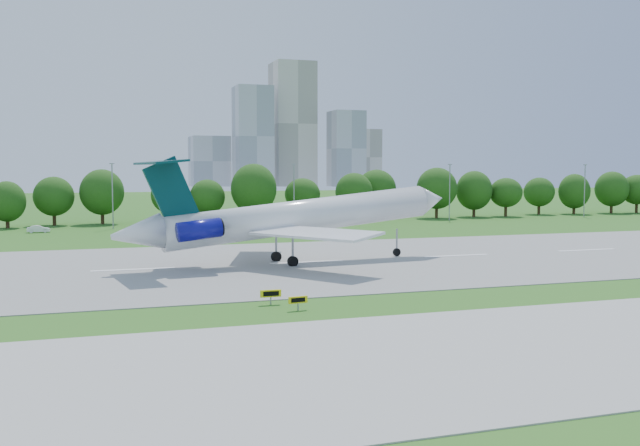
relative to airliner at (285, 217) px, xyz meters
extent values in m
plane|color=#265F19|center=(2.72, -24.71, -5.51)|extent=(600.00, 600.00, 0.00)
cube|color=gray|center=(2.72, 0.29, -5.47)|extent=(400.00, 45.00, 0.08)
cube|color=#ADADA8|center=(2.72, -42.71, -5.47)|extent=(400.00, 23.00, 0.08)
cylinder|color=#382314|center=(-17.28, 67.29, -3.71)|extent=(0.70, 0.70, 3.60)
sphere|color=#1B4110|center=(-17.28, 67.29, 0.69)|extent=(8.40, 8.40, 8.40)
cylinder|color=#382314|center=(22.72, 67.29, -3.71)|extent=(0.70, 0.70, 3.60)
sphere|color=#1B4110|center=(22.72, 67.29, 0.69)|extent=(8.40, 8.40, 8.40)
cylinder|color=#382314|center=(62.72, 67.29, -3.71)|extent=(0.70, 0.70, 3.60)
sphere|color=#1B4110|center=(62.72, 67.29, 0.69)|extent=(8.40, 8.40, 8.40)
cylinder|color=#382314|center=(102.72, 67.29, -3.71)|extent=(0.70, 0.70, 3.60)
sphere|color=#1B4110|center=(102.72, 67.29, 0.69)|extent=(8.40, 8.40, 8.40)
cylinder|color=gray|center=(-17.28, 57.29, 0.49)|extent=(0.24, 0.24, 12.00)
cube|color=gray|center=(-17.28, 57.29, 6.59)|extent=(0.90, 0.25, 0.18)
cylinder|color=gray|center=(17.72, 57.29, 0.49)|extent=(0.24, 0.24, 12.00)
cube|color=gray|center=(17.72, 57.29, 6.59)|extent=(0.90, 0.25, 0.18)
cylinder|color=gray|center=(52.72, 57.29, 0.49)|extent=(0.24, 0.24, 12.00)
cube|color=gray|center=(52.72, 57.29, 6.59)|extent=(0.90, 0.25, 0.18)
cylinder|color=gray|center=(87.72, 57.29, 0.49)|extent=(0.24, 0.24, 12.00)
cube|color=gray|center=(87.72, 57.29, 6.59)|extent=(0.90, 0.25, 0.18)
cube|color=#B2B2B7|center=(77.72, 355.29, 25.49)|extent=(22.00, 22.00, 62.00)
cube|color=beige|center=(107.72, 370.29, 34.49)|extent=(26.00, 26.00, 80.00)
cube|color=#B2B2B7|center=(137.72, 350.29, 18.49)|extent=(20.00, 20.00, 48.00)
cube|color=beige|center=(160.72, 375.29, 13.49)|extent=(18.00, 18.00, 38.00)
cube|color=#B2B2B7|center=(54.72, 380.29, 10.49)|extent=(24.00, 24.00, 32.00)
cylinder|color=white|center=(2.08, 0.29, 0.02)|extent=(33.69, 8.52, 6.85)
cone|color=white|center=(20.30, 2.86, 1.68)|extent=(4.39, 4.38, 4.18)
cone|color=white|center=(-17.02, -2.40, -1.27)|extent=(6.14, 4.63, 4.34)
cube|color=white|center=(1.19, -7.67, -1.27)|extent=(12.50, 15.11, 0.77)
cube|color=white|center=(-0.98, 7.70, -1.27)|extent=(9.51, 15.40, 0.77)
cube|color=#05363B|center=(-13.29, -1.87, 3.23)|extent=(6.10, 1.40, 7.60)
cube|color=#05363B|center=(-14.39, -2.03, 6.34)|extent=(4.99, 10.93, 0.56)
cylinder|color=navy|center=(-10.69, -4.42, -0.84)|extent=(5.07, 2.76, 2.52)
cylinder|color=navy|center=(-11.50, 1.29, -0.84)|extent=(5.07, 2.76, 2.52)
cylinder|color=gray|center=(15.25, 2.15, -3.41)|extent=(0.22, 0.22, 2.99)
cylinder|color=black|center=(15.25, 2.15, -4.91)|extent=(1.03, 0.47, 1.00)
cylinder|color=gray|center=(0.23, -2.43, -3.41)|extent=(0.27, 0.27, 2.99)
cylinder|color=black|center=(0.23, -2.43, -4.91)|extent=(1.28, 0.66, 1.22)
cylinder|color=gray|center=(-0.46, 2.40, -3.41)|extent=(0.27, 0.27, 2.99)
cylinder|color=black|center=(-0.46, 2.40, -4.91)|extent=(1.28, 0.66, 1.22)
cube|color=gray|center=(-7.83, -23.81, -5.13)|extent=(0.11, 0.11, 0.76)
cube|color=yellow|center=(-7.83, -23.81, -4.58)|extent=(1.74, 0.24, 0.60)
cube|color=black|center=(-7.84, -23.93, -4.58)|extent=(1.31, 0.06, 0.38)
cube|color=gray|center=(-6.38, -26.79, -5.16)|extent=(0.11, 0.11, 0.69)
cube|color=yellow|center=(-6.38, -26.79, -4.67)|extent=(1.60, 0.37, 0.54)
cube|color=black|center=(-6.37, -26.90, -4.67)|extent=(1.18, 0.16, 0.35)
imported|color=white|center=(-30.01, 53.41, -4.88)|extent=(3.86, 1.44, 1.26)
camera|label=1|loc=(-22.11, -79.93, 5.60)|focal=40.00mm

